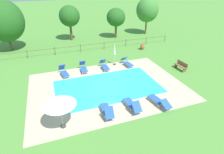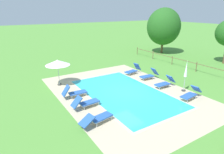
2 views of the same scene
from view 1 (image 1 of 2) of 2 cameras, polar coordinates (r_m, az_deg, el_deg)
ground_plane at (r=16.09m, az=-1.36°, el=-3.02°), size 160.00×160.00×0.00m
pool_deck_paving at (r=16.08m, az=-1.36°, el=-3.00°), size 13.28×9.44×0.01m
swimming_pool_water at (r=16.08m, az=-1.36°, el=-3.00°), size 9.03×5.18×0.01m
pool_coping_rim at (r=16.08m, az=-1.36°, el=-2.99°), size 9.51×5.66×0.01m
sun_lounger_north_near_steps at (r=18.87m, az=-9.00°, el=2.97°), size 0.70×1.89×0.99m
sun_lounger_north_mid at (r=13.37m, az=6.24°, el=-8.51°), size 0.75×1.96×0.94m
sun_lounger_north_far at (r=19.10m, az=-2.40°, el=3.63°), size 0.62×1.90×0.95m
sun_lounger_north_end at (r=14.14m, az=14.47°, el=-7.25°), size 0.97×2.14×0.72m
sun_lounger_south_near_corner at (r=19.91m, az=4.74°, el=4.60°), size 0.83×2.02×0.89m
sun_lounger_south_mid at (r=18.36m, az=-14.95°, el=1.59°), size 0.90×1.89×1.02m
sun_lounger_south_end at (r=12.76m, az=-1.68°, el=-10.35°), size 0.67×1.84×1.02m
patio_umbrella_open_foreground at (r=11.30m, az=-16.35°, el=-7.52°), size 2.04×2.04×2.23m
patio_umbrella_closed_row_west at (r=19.65m, az=0.81°, el=8.22°), size 0.32×0.32×2.47m
wooden_bench_lawn_side at (r=20.23m, az=20.93°, el=3.39°), size 0.50×1.52×0.87m
terracotta_urn_near_fence at (r=25.03m, az=9.54°, el=9.42°), size 0.61×0.61×0.76m
perimeter_fence at (r=24.44m, az=-6.17°, el=9.89°), size 22.63×0.08×1.05m
tree_far_west at (r=32.22m, az=11.06°, el=20.01°), size 3.61×3.61×5.91m
tree_west_mid at (r=27.12m, az=-30.84°, el=14.89°), size 4.73×4.73×6.42m
tree_centre at (r=28.87m, az=-13.27°, el=18.12°), size 3.03×3.03×5.13m
tree_east_mid at (r=29.48m, az=1.25°, el=18.25°), size 2.91×2.91×4.60m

